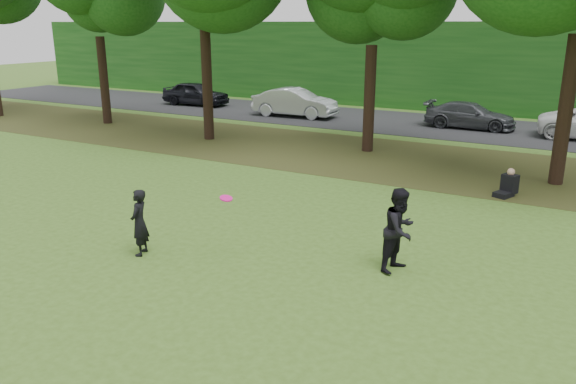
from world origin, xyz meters
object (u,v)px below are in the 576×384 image
at_px(player_right, 400,230).
at_px(seated_person, 508,186).
at_px(frisbee, 226,198).
at_px(player_left, 139,222).

height_order(player_right, seated_person, player_right).
xyz_separation_m(frisbee, seated_person, (4.55, 7.92, -1.10)).
relative_size(frisbee, seated_person, 0.46).
bearing_deg(player_right, frisbee, 125.33).
height_order(frisbee, seated_person, frisbee).
bearing_deg(seated_person, frisbee, -97.53).
distance_m(player_right, frisbee, 3.65).
bearing_deg(player_left, seated_person, 122.48).
xyz_separation_m(player_right, frisbee, (-3.36, -1.33, 0.53)).
height_order(player_left, frisbee, player_left).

